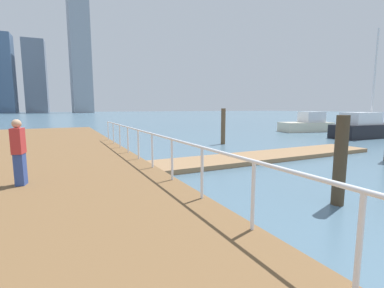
% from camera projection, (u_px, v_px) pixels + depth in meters
% --- Properties ---
extents(ground_plane, '(300.00, 300.00, 0.00)m').
position_uv_depth(ground_plane, '(151.00, 141.00, 18.46)').
color(ground_plane, slate).
extents(floating_dock, '(11.84, 2.00, 0.18)m').
position_uv_depth(floating_dock, '(264.00, 156.00, 11.94)').
color(floating_dock, '#93704C').
rests_on(floating_dock, ground_plane).
extents(boardwalk_railing, '(0.06, 23.93, 1.08)m').
position_uv_depth(boardwalk_railing, '(224.00, 166.00, 4.68)').
color(boardwalk_railing, white).
rests_on(boardwalk_railing, boardwalk).
extents(dock_piling_1, '(0.27, 0.27, 2.20)m').
position_uv_depth(dock_piling_1, '(223.00, 126.00, 16.57)').
color(dock_piling_1, brown).
rests_on(dock_piling_1, ground_plane).
extents(dock_piling_3, '(0.28, 0.28, 2.07)m').
position_uv_depth(dock_piling_3, '(340.00, 161.00, 6.13)').
color(dock_piling_3, '#473826').
rests_on(dock_piling_3, ground_plane).
extents(moored_boat_1, '(6.82, 2.25, 8.01)m').
position_uv_depth(moored_boat_1, '(368.00, 128.00, 20.39)').
color(moored_boat_1, black).
rests_on(moored_boat_1, ground_plane).
extents(moored_boat_2, '(5.07, 3.13, 1.87)m').
position_uv_depth(moored_boat_2, '(307.00, 124.00, 25.54)').
color(moored_boat_2, beige).
rests_on(moored_boat_2, ground_plane).
extents(pedestrian_0, '(0.29, 0.40, 1.57)m').
position_uv_depth(pedestrian_0, '(19.00, 152.00, 6.34)').
color(pedestrian_0, '#334C99').
rests_on(pedestrian_0, boardwalk).
extents(skyline_tower_1, '(10.42, 9.14, 33.84)m').
position_uv_depth(skyline_tower_1, '(1.00, 74.00, 116.17)').
color(skyline_tower_1, slate).
rests_on(skyline_tower_1, ground_plane).
extents(skyline_tower_2, '(9.43, 8.31, 32.73)m').
position_uv_depth(skyline_tower_2, '(36.00, 77.00, 123.09)').
color(skyline_tower_2, slate).
rests_on(skyline_tower_2, ground_plane).
extents(skyline_tower_3, '(8.82, 10.44, 71.71)m').
position_uv_depth(skyline_tower_3, '(79.00, 31.00, 117.96)').
color(skyline_tower_3, '#8C939E').
rests_on(skyline_tower_3, ground_plane).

